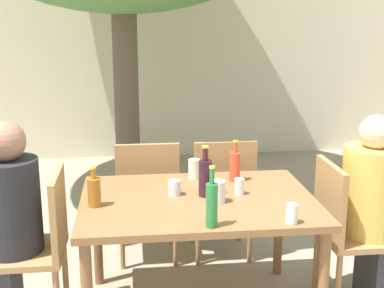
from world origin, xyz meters
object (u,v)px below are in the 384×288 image
object	(u,v)px
patio_chair_1	(346,226)
person_seated_1	(382,221)
green_bottle_2	(212,204)
drinking_glass_1	(218,192)
patio_chair_2	(148,193)
patio_chair_3	(222,191)
dining_table_front	(198,211)
amber_bottle_1	(94,191)
wine_bottle_0	(205,177)
drinking_glass_4	(292,214)
soda_bottle_3	(235,165)
drinking_glass_0	(239,187)
drinking_glass_3	(194,169)
patio_chair_0	(40,240)
drinking_glass_2	(174,188)

from	to	relation	value
patio_chair_1	person_seated_1	size ratio (longest dim) A/B	0.76
green_bottle_2	drinking_glass_1	distance (m)	0.36
patio_chair_2	green_bottle_2	bearing A→B (deg)	104.06
patio_chair_3	patio_chair_1	bearing A→B (deg)	131.42
patio_chair_1	dining_table_front	bearing A→B (deg)	90.00
dining_table_front	amber_bottle_1	distance (m)	0.62
wine_bottle_0	drinking_glass_4	distance (m)	0.61
wine_bottle_0	dining_table_front	bearing A→B (deg)	-142.13
patio_chair_3	drinking_glass_4	distance (m)	1.20
person_seated_1	soda_bottle_3	bearing A→B (deg)	71.49
dining_table_front	person_seated_1	bearing A→B (deg)	-0.00
drinking_glass_0	drinking_glass_4	size ratio (longest dim) A/B	0.91
patio_chair_1	amber_bottle_1	bearing A→B (deg)	92.41
patio_chair_3	green_bottle_2	xyz separation A→B (m)	(-0.26, -1.15, 0.34)
drinking_glass_0	drinking_glass_3	bearing A→B (deg)	124.23
amber_bottle_1	soda_bottle_3	world-z (taller)	soda_bottle_3
dining_table_front	patio_chair_0	distance (m)	0.92
drinking_glass_1	drinking_glass_3	bearing A→B (deg)	100.14
patio_chair_0	amber_bottle_1	world-z (taller)	amber_bottle_1
amber_bottle_1	drinking_glass_2	size ratio (longest dim) A/B	2.54
amber_bottle_1	drinking_glass_0	size ratio (longest dim) A/B	2.41
patio_chair_1	drinking_glass_4	xyz separation A→B (m)	(-0.48, -0.43, 0.27)
drinking_glass_1	drinking_glass_2	distance (m)	0.28
amber_bottle_1	drinking_glass_0	world-z (taller)	amber_bottle_1
patio_chair_3	drinking_glass_3	distance (m)	0.51
drinking_glass_1	drinking_glass_4	bearing A→B (deg)	-46.82
dining_table_front	wine_bottle_0	size ratio (longest dim) A/B	4.48
patio_chair_0	person_seated_1	bearing A→B (deg)	90.00
dining_table_front	patio_chair_0	size ratio (longest dim) A/B	1.48
patio_chair_2	patio_chair_3	xyz separation A→B (m)	(0.54, 0.00, 0.00)
patio_chair_2	drinking_glass_2	world-z (taller)	patio_chair_2
drinking_glass_0	drinking_glass_3	size ratio (longest dim) A/B	0.75
soda_bottle_3	drinking_glass_1	world-z (taller)	soda_bottle_3
person_seated_1	patio_chair_3	bearing A→B (deg)	50.30
patio_chair_2	drinking_glass_3	distance (m)	0.54
green_bottle_2	drinking_glass_2	xyz separation A→B (m)	(-0.15, 0.49, -0.08)
amber_bottle_1	drinking_glass_3	xyz separation A→B (m)	(0.61, 0.44, -0.03)
soda_bottle_3	drinking_glass_2	xyz separation A→B (m)	(-0.41, -0.22, -0.06)
wine_bottle_0	drinking_glass_2	xyz separation A→B (m)	(-0.18, 0.03, -0.07)
drinking_glass_1	drinking_glass_3	size ratio (longest dim) A/B	1.01
green_bottle_2	person_seated_1	bearing A→B (deg)	20.55
patio_chair_2	drinking_glass_2	bearing A→B (deg)	102.06
patio_chair_3	wine_bottle_0	size ratio (longest dim) A/B	3.04
drinking_glass_0	drinking_glass_4	distance (m)	0.50
dining_table_front	amber_bottle_1	size ratio (longest dim) A/B	5.91
green_bottle_2	drinking_glass_1	size ratio (longest dim) A/B	2.50
person_seated_1	amber_bottle_1	bearing A→B (deg)	92.09
patio_chair_1	drinking_glass_3	distance (m)	1.01
green_bottle_2	drinking_glass_1	bearing A→B (deg)	75.47
patio_chair_0	green_bottle_2	xyz separation A→B (m)	(0.93, -0.42, 0.34)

